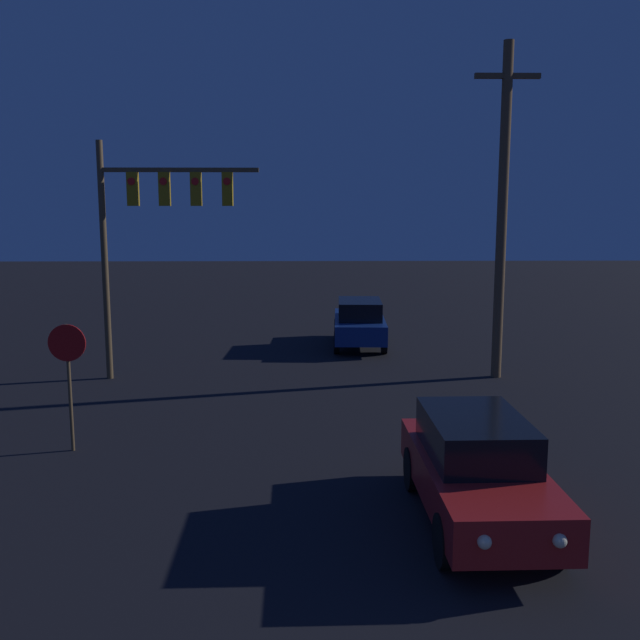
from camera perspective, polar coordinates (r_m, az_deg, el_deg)
car_near at (r=11.30m, az=12.43°, el=-11.50°), size 1.79×4.38×1.62m
car_far at (r=24.55m, az=3.17°, el=-0.15°), size 1.88×4.41×1.62m
traffic_signal_mast at (r=20.08m, az=-13.35°, el=8.18°), size 4.35×0.30×6.54m
stop_sign at (r=14.68m, az=-19.51°, el=-3.26°), size 0.73×0.07×2.54m
utility_pole at (r=20.32m, az=14.38°, el=8.65°), size 1.75×0.28×9.12m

